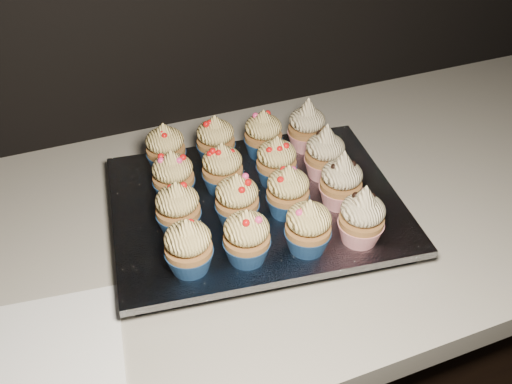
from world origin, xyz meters
TOP-DOWN VIEW (x-y plane):
  - worktop at (0.00, 1.70)m, footprint 2.44×0.64m
  - napkin at (-0.27, 1.55)m, footprint 0.19×0.19m
  - baking_tray at (0.05, 1.68)m, footprint 0.43×0.35m
  - foil_lining at (0.05, 1.68)m, footprint 0.47×0.39m
  - cupcake_0 at (-0.08, 1.59)m, footprint 0.06×0.06m
  - cupcake_1 at (-0.01, 1.58)m, footprint 0.06×0.06m
  - cupcake_2 at (0.08, 1.56)m, footprint 0.06×0.06m
  - cupcake_3 at (0.15, 1.55)m, footprint 0.06×0.06m
  - cupcake_4 at (-0.07, 1.66)m, footprint 0.06×0.06m
  - cupcake_5 at (0.01, 1.65)m, footprint 0.06×0.06m
  - cupcake_6 at (0.08, 1.64)m, footprint 0.06×0.06m
  - cupcake_7 at (0.16, 1.63)m, footprint 0.06×0.06m
  - cupcake_8 at (-0.06, 1.74)m, footprint 0.06×0.06m
  - cupcake_9 at (0.01, 1.73)m, footprint 0.06×0.06m
  - cupcake_10 at (0.10, 1.72)m, footprint 0.06×0.06m
  - cupcake_11 at (0.17, 1.71)m, footprint 0.06×0.06m
  - cupcake_12 at (-0.05, 1.81)m, footprint 0.06×0.06m
  - cupcake_13 at (0.03, 1.81)m, footprint 0.06×0.06m
  - cupcake_14 at (0.11, 1.79)m, footprint 0.06×0.06m
  - cupcake_15 at (0.18, 1.79)m, footprint 0.06×0.06m

SIDE VIEW (x-z plane):
  - worktop at x=0.00m, z-range 0.86..0.90m
  - napkin at x=-0.27m, z-range 0.90..0.90m
  - baking_tray at x=0.05m, z-range 0.90..0.92m
  - foil_lining at x=0.05m, z-range 0.92..0.93m
  - cupcake_0 at x=-0.08m, z-range 0.93..1.01m
  - cupcake_1 at x=-0.01m, z-range 0.93..1.01m
  - cupcake_2 at x=0.08m, z-range 0.93..1.01m
  - cupcake_4 at x=-0.07m, z-range 0.93..1.01m
  - cupcake_5 at x=0.01m, z-range 0.93..1.01m
  - cupcake_6 at x=0.08m, z-range 0.93..1.01m
  - cupcake_8 at x=-0.06m, z-range 0.93..1.01m
  - cupcake_9 at x=0.01m, z-range 0.93..1.01m
  - cupcake_10 at x=0.10m, z-range 0.93..1.01m
  - cupcake_12 at x=-0.05m, z-range 0.93..1.01m
  - cupcake_13 at x=0.03m, z-range 0.93..1.01m
  - cupcake_14 at x=0.11m, z-range 0.93..1.01m
  - cupcake_3 at x=0.15m, z-range 0.93..1.02m
  - cupcake_7 at x=0.16m, z-range 0.93..1.02m
  - cupcake_11 at x=0.17m, z-range 0.93..1.02m
  - cupcake_15 at x=0.18m, z-range 0.93..1.02m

